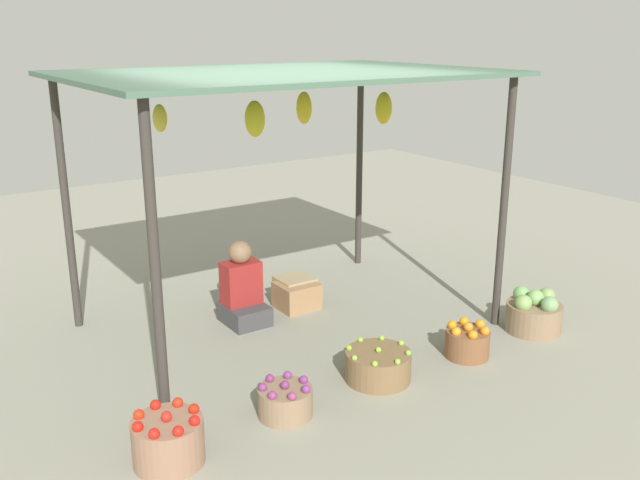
# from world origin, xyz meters

# --- Properties ---
(ground_plane) EXTENTS (14.00, 14.00, 0.00)m
(ground_plane) POSITION_xyz_m (0.00, 0.00, 0.00)
(ground_plane) COLOR gray
(market_stall_structure) EXTENTS (3.51, 2.41, 2.28)m
(market_stall_structure) POSITION_xyz_m (0.01, 0.00, 2.12)
(market_stall_structure) COLOR #38332D
(market_stall_structure) RESTS_ON ground
(vendor_person) EXTENTS (0.36, 0.44, 0.78)m
(vendor_person) POSITION_xyz_m (-0.31, 0.28, 0.30)
(vendor_person) COLOR #403F42
(vendor_person) RESTS_ON ground
(basket_red_tomatoes) EXTENTS (0.45, 0.45, 0.36)m
(basket_red_tomatoes) POSITION_xyz_m (-1.73, -1.41, 0.16)
(basket_red_tomatoes) COLOR #966E55
(basket_red_tomatoes) RESTS_ON ground
(basket_purple_onions) EXTENTS (0.39, 0.39, 0.27)m
(basket_purple_onions) POSITION_xyz_m (-0.83, -1.34, 0.11)
(basket_purple_onions) COLOR #8F7256
(basket_purple_onions) RESTS_ON ground
(basket_limes) EXTENTS (0.51, 0.51, 0.27)m
(basket_limes) POSITION_xyz_m (0.03, -1.29, 0.12)
(basket_limes) COLOR brown
(basket_limes) RESTS_ON ground
(basket_oranges) EXTENTS (0.37, 0.37, 0.30)m
(basket_oranges) POSITION_xyz_m (0.90, -1.39, 0.13)
(basket_oranges) COLOR brown
(basket_oranges) RESTS_ON ground
(basket_cabbages) EXTENTS (0.49, 0.49, 0.39)m
(basket_cabbages) POSITION_xyz_m (1.77, -1.35, 0.17)
(basket_cabbages) COLOR #8D7154
(basket_cabbages) RESTS_ON ground
(wooden_crate_near_vendor) EXTENTS (0.34, 0.32, 0.27)m
(wooden_crate_near_vendor) POSITION_xyz_m (0.33, 0.40, 0.14)
(wooden_crate_near_vendor) COLOR tan
(wooden_crate_near_vendor) RESTS_ON ground
(wooden_crate_stacked_rear) EXTENTS (0.37, 0.34, 0.25)m
(wooden_crate_stacked_rear) POSITION_xyz_m (0.29, 0.29, 0.13)
(wooden_crate_stacked_rear) COLOR #A47850
(wooden_crate_stacked_rear) RESTS_ON ground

